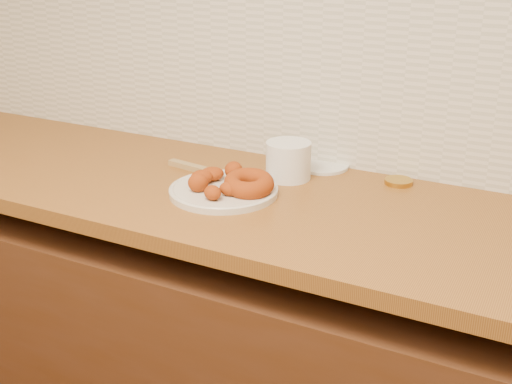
# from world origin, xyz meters

# --- Properties ---
(butcher_block) EXTENTS (2.30, 0.62, 0.04)m
(butcher_block) POSITION_xyz_m (-0.65, 1.69, 0.88)
(butcher_block) COLOR brown
(butcher_block) RESTS_ON base_cabinet
(backsplash) EXTENTS (3.60, 0.02, 0.60)m
(backsplash) POSITION_xyz_m (0.00, 1.99, 1.20)
(backsplash) COLOR beige
(backsplash) RESTS_ON wall_back
(donut_plate) EXTENTS (0.27, 0.27, 0.02)m
(donut_plate) POSITION_xyz_m (-0.40, 1.66, 0.91)
(donut_plate) COLOR beige
(donut_plate) RESTS_ON butcher_block
(ring_donut) EXTENTS (0.18, 0.18, 0.06)m
(ring_donut) POSITION_xyz_m (-0.33, 1.66, 0.94)
(ring_donut) COLOR #9A2E00
(ring_donut) RESTS_ON donut_plate
(fried_dough_chunks) EXTENTS (0.16, 0.21, 0.05)m
(fried_dough_chunks) POSITION_xyz_m (-0.42, 1.66, 0.93)
(fried_dough_chunks) COLOR #9A2E00
(fried_dough_chunks) RESTS_ON donut_plate
(plastic_tub) EXTENTS (0.14, 0.14, 0.10)m
(plastic_tub) POSITION_xyz_m (-0.30, 1.83, 0.95)
(plastic_tub) COLOR white
(plastic_tub) RESTS_ON butcher_block
(tub_lid) EXTENTS (0.15, 0.15, 0.01)m
(tub_lid) POSITION_xyz_m (-0.26, 1.95, 0.90)
(tub_lid) COLOR silver
(tub_lid) RESTS_ON butcher_block
(brass_jar_lid) EXTENTS (0.08, 0.08, 0.01)m
(brass_jar_lid) POSITION_xyz_m (-0.03, 1.92, 0.91)
(brass_jar_lid) COLOR gold
(brass_jar_lid) RESTS_ON butcher_block
(wooden_utensil) EXTENTS (0.19, 0.05, 0.01)m
(wooden_utensil) POSITION_xyz_m (-0.55, 1.77, 0.91)
(wooden_utensil) COLOR #987A48
(wooden_utensil) RESTS_ON butcher_block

